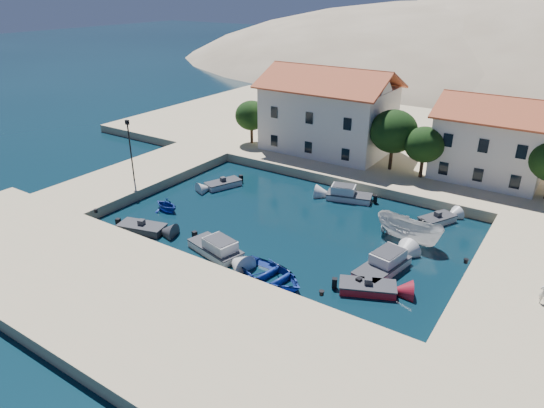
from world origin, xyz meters
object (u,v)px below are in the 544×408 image
Objects in this scene: lamppost at (130,145)px; cabin_cruiser_east at (382,266)px; building_mid at (492,137)px; rowboat_south at (271,280)px; boat_east at (408,241)px; cabin_cruiser_south at (215,247)px; building_left at (328,109)px.

lamppost reaches higher than cabin_cruiser_east.
rowboat_south is (-8.58, -27.24, -5.22)m from building_mid.
rowboat_south is 0.94× the size of boat_east.
cabin_cruiser_east is at bearing -39.14° from rowboat_south.
cabin_cruiser_south is at bearing -19.83° from lamppost.
building_left is at bearing 55.15° from boat_east.
cabin_cruiser_south is (-14.28, -26.49, -4.75)m from building_mid.
lamppost reaches higher than cabin_cruiser_south.
cabin_cruiser_south is at bearing 92.29° from rowboat_south.
building_left is 18.04m from building_mid.
rowboat_south is at bearing 6.11° from cabin_cruiser_south.
lamppost is at bearing 109.44° from boat_east.
cabin_cruiser_south is at bearing -81.69° from building_left.
building_left is 28.51m from rowboat_south.
cabin_cruiser_east is at bearing 34.93° from cabin_cruiser_south.
cabin_cruiser_south is (3.72, -25.49, -5.46)m from building_left.
cabin_cruiser_south is 0.88× the size of boat_east.
building_left is 2.53× the size of boat_east.
building_mid is 2.05× the size of cabin_cruiser_south.
building_mid is at bearing 35.45° from lamppost.
boat_east is (15.60, -15.25, -5.94)m from building_left.
building_mid reaches higher than cabin_cruiser_east.
boat_east is (11.88, 10.24, -0.48)m from cabin_cruiser_south.
cabin_cruiser_south and cabin_cruiser_east have the same top height.
cabin_cruiser_east is (-2.39, -21.86, -4.75)m from building_mid.
building_left is 2.76× the size of cabin_cruiser_east.
lamppost is 22.34m from rowboat_south.
building_left is at bearing 111.93° from cabin_cruiser_south.
boat_east is (27.10, 4.75, -4.75)m from lamppost.
lamppost is (-29.50, -21.00, -0.47)m from building_mid.
cabin_cruiser_south is 0.94× the size of rowboat_south.
cabin_cruiser_south reaches higher than boat_east.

